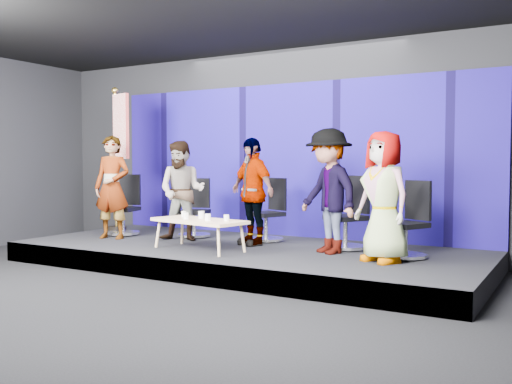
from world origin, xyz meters
TOP-DOWN VIEW (x-y plane):
  - ground at (0.00, 0.00)m, footprint 10.00×10.00m
  - room_walls at (0.00, 0.00)m, footprint 10.02×8.02m
  - riser at (0.00, 2.50)m, footprint 7.00×3.00m
  - backdrop at (0.00, 3.95)m, footprint 7.00×0.08m
  - chair_a at (-2.52, 2.61)m, footprint 0.72×0.72m
  - panelist_a at (-2.34, 2.14)m, footprint 0.70×0.54m
  - chair_b at (-1.28, 3.00)m, footprint 0.70×0.70m
  - panelist_b at (-1.18, 2.51)m, footprint 0.92×0.81m
  - chair_c at (0.05, 3.17)m, footprint 0.75×0.75m
  - panelist_c at (0.03, 2.67)m, footprint 1.04×0.75m
  - chair_d at (1.46, 3.00)m, footprint 0.83×0.83m
  - panelist_d at (1.35, 2.51)m, footprint 1.29×1.13m
  - chair_e at (2.42, 2.68)m, footprint 0.78×0.78m
  - panelist_e at (2.22, 2.21)m, footprint 0.96×0.84m
  - coffee_table at (-0.37, 1.85)m, footprint 1.53×0.87m
  - mug_a at (-0.78, 2.02)m, footprint 0.07×0.07m
  - mug_b at (-0.55, 1.77)m, footprint 0.08×0.08m
  - mug_c at (-0.41, 1.96)m, footprint 0.09×0.09m
  - mug_d at (-0.13, 1.72)m, footprint 0.08×0.08m
  - mug_e at (0.10, 1.84)m, footprint 0.07×0.07m
  - flag_stand at (-2.76, 2.75)m, footprint 0.58×0.35m

SIDE VIEW (x-z plane):
  - ground at x=0.00m, z-range 0.00..0.00m
  - riser at x=0.00m, z-range 0.00..0.30m
  - chair_b at x=-1.28m, z-range 0.13..1.12m
  - chair_c at x=0.05m, z-range 0.13..1.14m
  - chair_e at x=2.42m, z-range 0.13..1.15m
  - chair_a at x=-2.52m, z-range 0.12..1.17m
  - chair_d at x=1.46m, z-range 0.12..1.18m
  - coffee_table at x=-0.37m, z-range 0.49..0.93m
  - mug_a at x=-0.78m, z-range 0.74..0.83m
  - mug_e at x=0.10m, z-range 0.74..0.83m
  - mug_b at x=-0.55m, z-range 0.74..0.84m
  - mug_d at x=-0.13m, z-range 0.74..0.84m
  - mug_c at x=-0.41m, z-range 0.74..0.85m
  - panelist_b at x=-1.18m, z-range 0.30..1.90m
  - panelist_c at x=0.03m, z-range 0.30..1.94m
  - panelist_e at x=2.22m, z-range 0.30..1.95m
  - panelist_a at x=-2.34m, z-range 0.30..2.00m
  - panelist_d at x=1.35m, z-range 0.30..2.03m
  - backdrop at x=0.00m, z-range 0.30..2.90m
  - flag_stand at x=-2.76m, z-range 0.38..2.97m
  - room_walls at x=0.00m, z-range 0.67..4.18m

